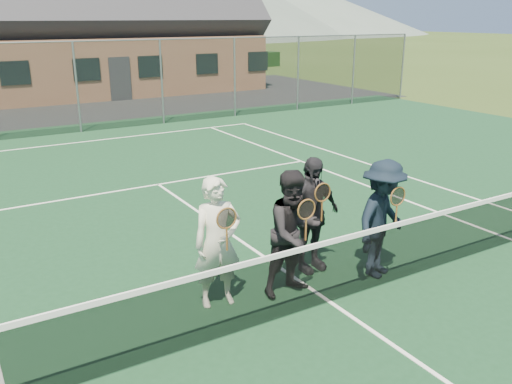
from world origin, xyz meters
TOP-DOWN VIEW (x-y plane):
  - ground at (0.00, 20.00)m, footprint 220.00×220.00m
  - court_surface at (0.00, 0.00)m, footprint 30.00×30.00m
  - hedge_row at (0.00, 32.00)m, footprint 40.00×1.20m
  - hill_east at (55.00, 95.00)m, footprint 90.00×90.00m
  - court_markings at (0.00, 0.00)m, footprint 11.03×23.83m
  - tennis_net at (0.00, 0.00)m, footprint 11.68×0.08m
  - perimeter_fence at (0.00, 13.50)m, footprint 30.07×0.07m
  - clubhouse at (4.00, 24.00)m, footprint 15.60×8.20m
  - player_a at (-1.32, 0.78)m, footprint 0.71×0.54m
  - player_b at (-0.26, 0.52)m, footprint 0.91×0.73m
  - player_c at (0.37, 0.99)m, footprint 1.07×0.52m
  - player_d at (1.17, 0.30)m, footprint 1.32×1.03m

SIDE VIEW (x-z plane):
  - ground at x=0.00m, z-range 0.00..0.00m
  - court_surface at x=0.00m, z-range 0.00..0.02m
  - court_markings at x=0.00m, z-range 0.02..0.03m
  - tennis_net at x=0.00m, z-range -0.01..1.09m
  - hedge_row at x=0.00m, z-range 0.00..1.10m
  - player_d at x=1.17m, z-range 0.02..1.82m
  - player_b at x=-0.26m, z-range 0.02..1.82m
  - player_c at x=0.37m, z-range 0.02..1.82m
  - player_a at x=-1.32m, z-range 0.02..1.82m
  - perimeter_fence at x=0.00m, z-range 0.01..3.03m
  - clubhouse at x=4.00m, z-range 0.14..7.84m
  - hill_east at x=55.00m, z-range 0.00..14.00m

